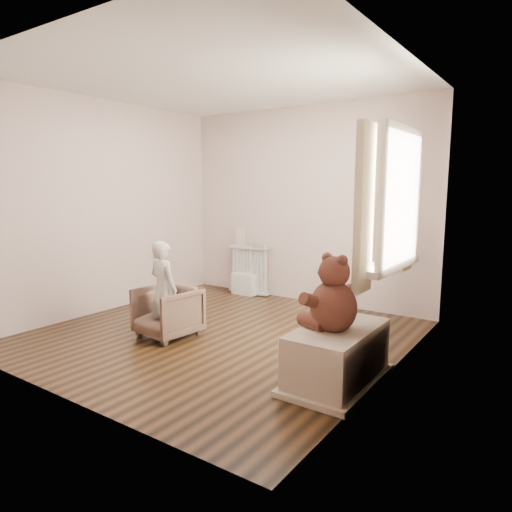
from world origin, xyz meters
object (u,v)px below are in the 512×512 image
Objects in this scene: toy_bench at (337,358)px; armchair at (168,312)px; radiator at (249,267)px; child at (163,289)px; plush_cat at (391,249)px; toy_vanity at (246,275)px; teddy_bear at (333,303)px.

armchair is at bearing 178.89° from toy_bench.
armchair is at bearing -78.79° from radiator.
child is 3.36× the size of plush_cat.
toy_vanity is 2.11m from child.
toy_bench is at bearing -107.72° from plush_cat.
radiator is at bearing 138.50° from toy_bench.
child reaches higher than toy_bench.
teddy_bear is at bearing 3.85° from armchair.
armchair is (0.40, -2.03, -0.13)m from radiator.
armchair is 1.97m from teddy_bear.
toy_bench is at bearing 102.85° from teddy_bear.
radiator is 0.72× the size of toy_bench.
toy_bench is at bearing -41.50° from radiator.
teddy_bear is at bearing -41.96° from toy_vanity.
child is at bearing -82.48° from armchair.
toy_bench is (2.37, -2.04, -0.08)m from toy_vanity.
armchair is 0.58× the size of child.
plush_cat is at bearing -27.51° from radiator.
child is at bearing -179.63° from toy_bench.
armchair is at bearing -77.68° from toy_vanity.
toy_vanity is 1.89× the size of plush_cat.
toy_vanity is at bearing -70.45° from child.
armchair is 1.94m from toy_bench.
toy_bench is 1.12m from plush_cat.
armchair is 2.32m from plush_cat.
child is 1.03× the size of toy_bench.
armchair is at bearing -82.48° from child.
toy_vanity is 2.90m from plush_cat.
plush_cat is (2.48, -1.29, 0.61)m from radiator.
toy_bench is at bearing -40.67° from toy_vanity.
teddy_bear is (2.33, -2.16, 0.28)m from radiator.
toy_vanity is 0.95× the size of teddy_bear.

